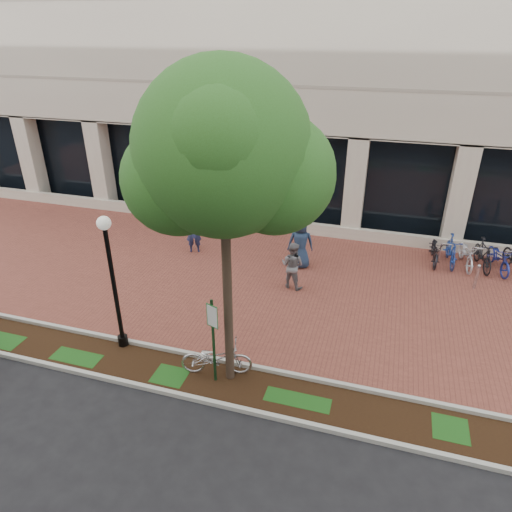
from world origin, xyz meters
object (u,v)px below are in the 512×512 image
(locked_bicycle, at_px, (217,358))
(bike_rack_cluster, at_px, (474,254))
(pedestrian_right, at_px, (300,243))
(parking_sign, at_px, (213,331))
(pedestrian_mid, at_px, (292,265))
(street_tree, at_px, (226,160))
(pedestrian_left, at_px, (193,233))
(bollard, at_px, (477,276))
(lamppost, at_px, (113,277))

(locked_bicycle, distance_m, bike_rack_cluster, 10.79)
(pedestrian_right, bearing_deg, parking_sign, 68.67)
(pedestrian_right, bearing_deg, pedestrian_mid, 76.98)
(parking_sign, height_order, street_tree, street_tree)
(locked_bicycle, distance_m, pedestrian_mid, 4.92)
(locked_bicycle, bearing_deg, street_tree, -107.62)
(parking_sign, height_order, pedestrian_right, parking_sign)
(pedestrian_left, height_order, bollard, pedestrian_left)
(pedestrian_mid, xyz_separation_m, bollard, (6.03, 1.70, -0.36))
(street_tree, xyz_separation_m, locked_bicycle, (-0.43, 0.02, -5.18))
(parking_sign, bearing_deg, bollard, 64.82)
(street_tree, xyz_separation_m, pedestrian_right, (0.40, 6.37, -4.69))
(bike_rack_cluster, bearing_deg, bollard, -100.34)
(lamppost, bearing_deg, parking_sign, -11.48)
(lamppost, distance_m, pedestrian_mid, 6.09)
(pedestrian_left, bearing_deg, lamppost, 72.62)
(pedestrian_right, height_order, bollard, pedestrian_right)
(locked_bicycle, bearing_deg, pedestrian_left, 12.87)
(locked_bicycle, relative_size, pedestrian_mid, 1.10)
(pedestrian_left, distance_m, bike_rack_cluster, 10.60)
(parking_sign, relative_size, pedestrian_left, 1.47)
(street_tree, height_order, bollard, street_tree)
(pedestrian_mid, relative_size, bike_rack_cluster, 0.46)
(pedestrian_mid, bearing_deg, parking_sign, 94.68)
(bollard, bearing_deg, locked_bicycle, -136.61)
(pedestrian_mid, xyz_separation_m, pedestrian_right, (-0.04, 1.52, 0.13))
(bike_rack_cluster, bearing_deg, pedestrian_mid, -158.17)
(street_tree, bearing_deg, pedestrian_mid, 84.77)
(street_tree, bearing_deg, pedestrian_left, 121.18)
(lamppost, height_order, locked_bicycle, lamppost)
(bollard, xyz_separation_m, bike_rack_cluster, (0.10, 1.67, 0.05))
(bollard, bearing_deg, street_tree, -134.68)
(parking_sign, distance_m, pedestrian_mid, 5.24)
(parking_sign, xyz_separation_m, pedestrian_mid, (0.82, 5.13, -0.71))
(pedestrian_left, bearing_deg, bike_rack_cluster, 168.05)
(parking_sign, xyz_separation_m, street_tree, (0.37, 0.28, 4.11))
(pedestrian_mid, distance_m, pedestrian_right, 1.53)
(lamppost, height_order, bike_rack_cluster, lamppost)
(pedestrian_right, xyz_separation_m, bollard, (6.07, 0.18, -0.49))
(lamppost, distance_m, locked_bicycle, 3.45)
(bollard, bearing_deg, parking_sign, -135.09)
(lamppost, xyz_separation_m, bike_rack_cluster, (9.97, 7.88, -1.69))
(pedestrian_right, distance_m, bike_rack_cluster, 6.46)
(parking_sign, relative_size, pedestrian_right, 1.26)
(parking_sign, bearing_deg, pedestrian_mid, 100.85)
(lamppost, xyz_separation_m, bollard, (9.87, 6.21, -1.75))
(pedestrian_left, xyz_separation_m, bike_rack_cluster, (10.44, 1.82, -0.30))
(lamppost, distance_m, bike_rack_cluster, 12.82)
(lamppost, xyz_separation_m, pedestrian_left, (-0.47, 6.06, -1.40))
(parking_sign, height_order, locked_bicycle, parking_sign)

